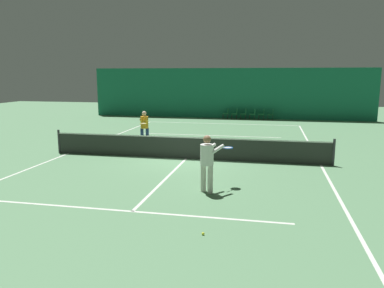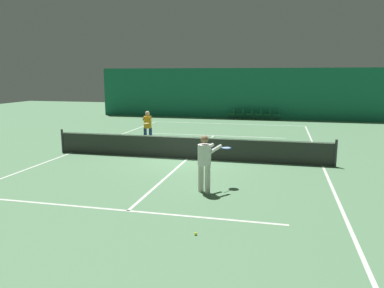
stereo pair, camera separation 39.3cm
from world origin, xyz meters
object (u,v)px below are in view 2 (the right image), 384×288
at_px(courtside_chair_1, 241,113).
at_px(courtside_chair_4, 268,114).
at_px(player_far, 148,125).
at_px(tennis_net, 187,147).
at_px(courtside_chair_2, 250,113).
at_px(courtside_chair_0, 232,113).
at_px(tennis_ball, 196,234).
at_px(courtside_chair_5, 278,114).
at_px(courtside_chair_3, 259,114).
at_px(player_near, 205,159).

distance_m(courtside_chair_1, courtside_chair_4, 2.15).
distance_m(player_far, courtside_chair_4, 13.48).
height_order(tennis_net, courtside_chair_2, tennis_net).
xyz_separation_m(courtside_chair_0, tennis_ball, (2.11, -22.51, -0.45)).
bearing_deg(courtside_chair_2, tennis_net, -5.33).
bearing_deg(courtside_chair_5, courtside_chair_3, -90.00).
height_order(player_near, courtside_chair_2, player_near).
distance_m(player_far, courtside_chair_3, 13.20).
bearing_deg(courtside_chair_0, courtside_chair_2, 90.00).
bearing_deg(courtside_chair_3, courtside_chair_4, 90.00).
xyz_separation_m(player_far, courtside_chair_4, (5.65, 12.23, -0.52)).
bearing_deg(tennis_ball, player_far, 115.43).
bearing_deg(courtside_chair_1, courtside_chair_0, -90.00).
xyz_separation_m(player_near, courtside_chair_2, (-0.25, 19.39, -0.54)).
xyz_separation_m(player_near, courtside_chair_4, (1.18, 19.39, -0.54)).
bearing_deg(courtside_chair_0, tennis_net, 0.11).
height_order(courtside_chair_0, courtside_chair_4, same).
distance_m(player_near, courtside_chair_5, 19.49).
relative_size(player_far, courtside_chair_3, 2.05).
bearing_deg(tennis_net, courtside_chair_4, 79.32).
xyz_separation_m(tennis_net, courtside_chair_5, (3.55, 15.04, -0.03)).
bearing_deg(courtside_chair_1, tennis_net, -2.62).
distance_m(player_near, tennis_ball, 3.30).
relative_size(player_near, tennis_ball, 26.67).
bearing_deg(courtside_chair_3, tennis_net, -8.03).
distance_m(courtside_chair_2, courtside_chair_4, 1.43).
distance_m(courtside_chair_0, courtside_chair_1, 0.72).
height_order(courtside_chair_2, courtside_chair_4, same).
height_order(player_near, courtside_chair_5, player_near).
bearing_deg(courtside_chair_2, courtside_chair_4, 90.00).
bearing_deg(player_near, courtside_chair_4, 27.67).
height_order(player_far, courtside_chair_0, player_far).
distance_m(player_near, courtside_chair_4, 19.43).
bearing_deg(tennis_ball, courtside_chair_5, 86.24).
distance_m(player_near, courtside_chair_0, 19.47).
height_order(tennis_net, courtside_chair_1, tennis_net).
xyz_separation_m(tennis_net, player_near, (1.66, -4.35, 0.51)).
bearing_deg(courtside_chair_4, player_far, -24.79).
bearing_deg(courtside_chair_5, courtside_chair_0, -90.00).
bearing_deg(courtside_chair_4, courtside_chair_1, -90.00).
relative_size(courtside_chair_2, courtside_chair_5, 1.00).
bearing_deg(tennis_net, courtside_chair_0, 90.11).
xyz_separation_m(tennis_net, courtside_chair_1, (0.69, 15.04, -0.03)).
xyz_separation_m(player_far, courtside_chair_5, (6.36, 12.23, -0.52)).
bearing_deg(courtside_chair_4, courtside_chair_3, -90.00).
distance_m(player_far, courtside_chair_5, 13.80).
bearing_deg(player_near, tennis_net, 52.02).
bearing_deg(courtside_chair_2, player_far, -19.02).
xyz_separation_m(courtside_chair_1, tennis_ball, (1.39, -22.51, -0.45)).
relative_size(tennis_net, courtside_chair_1, 14.29).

